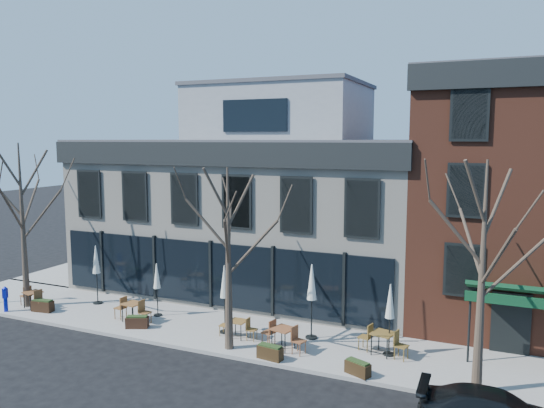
% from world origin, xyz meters
% --- Properties ---
extents(ground, '(120.00, 120.00, 0.00)m').
position_xyz_m(ground, '(0.00, 0.00, 0.00)').
color(ground, black).
rests_on(ground, ground).
extents(sidewalk_front, '(33.50, 4.70, 0.15)m').
position_xyz_m(sidewalk_front, '(3.25, -2.15, 0.07)').
color(sidewalk_front, gray).
rests_on(sidewalk_front, ground).
extents(sidewalk_side, '(4.50, 12.00, 0.15)m').
position_xyz_m(sidewalk_side, '(-11.25, 6.00, 0.07)').
color(sidewalk_side, gray).
rests_on(sidewalk_side, ground).
extents(corner_building, '(18.39, 10.39, 11.10)m').
position_xyz_m(corner_building, '(0.07, 5.07, 4.72)').
color(corner_building, beige).
rests_on(corner_building, ground).
extents(red_brick_building, '(8.20, 11.78, 11.18)m').
position_xyz_m(red_brick_building, '(13.00, 4.98, 5.64)').
color(red_brick_building, brown).
rests_on(red_brick_building, ground).
extents(tree_corner, '(3.93, 3.98, 7.92)m').
position_xyz_m(tree_corner, '(-8.49, -3.20, 4.25)').
color(tree_corner, '#382B21').
rests_on(tree_corner, sidewalk_front).
extents(tree_mid, '(3.50, 3.55, 7.04)m').
position_xyz_m(tree_mid, '(3.01, -3.90, 3.79)').
color(tree_mid, '#382B21').
rests_on(tree_mid, sidewalk_front).
extents(tree_right, '(3.72, 3.77, 7.48)m').
position_xyz_m(tree_right, '(12.01, -3.90, 4.02)').
color(tree_right, '#382B21').
rests_on(tree_right, sidewalk_front).
extents(call_box, '(0.25, 0.24, 1.23)m').
position_xyz_m(call_box, '(-8.75, -4.20, 0.80)').
color(call_box, '#0C16A1').
rests_on(call_box, sidewalk_front).
extents(cafe_set_0, '(1.90, 0.91, 0.98)m').
position_xyz_m(cafe_set_0, '(-8.00, -3.29, 0.65)').
color(cafe_set_0, brown).
rests_on(cafe_set_0, sidewalk_front).
extents(cafe_set_1, '(1.96, 0.83, 1.02)m').
position_xyz_m(cafe_set_1, '(-2.42, -2.88, 0.67)').
color(cafe_set_1, brown).
rests_on(cafe_set_1, sidewalk_front).
extents(cafe_set_3, '(1.68, 0.69, 0.89)m').
position_xyz_m(cafe_set_3, '(2.82, -2.78, 0.61)').
color(cafe_set_3, brown).
rests_on(cafe_set_3, sidewalk_front).
extents(cafe_set_4, '(2.02, 0.97, 1.04)m').
position_xyz_m(cafe_set_4, '(4.97, -3.16, 0.68)').
color(cafe_set_4, brown).
rests_on(cafe_set_4, sidewalk_front).
extents(cafe_set_5, '(2.03, 0.96, 1.04)m').
position_xyz_m(cafe_set_5, '(8.61, -2.12, 0.69)').
color(cafe_set_5, brown).
rests_on(cafe_set_5, sidewalk_front).
extents(umbrella_0, '(0.47, 0.47, 2.91)m').
position_xyz_m(umbrella_0, '(-5.64, -1.50, 2.21)').
color(umbrella_0, black).
rests_on(umbrella_0, sidewalk_front).
extents(umbrella_1, '(0.39, 0.39, 2.47)m').
position_xyz_m(umbrella_1, '(-1.83, -1.83, 1.89)').
color(umbrella_1, black).
rests_on(umbrella_1, sidewalk_front).
extents(umbrella_2, '(0.46, 0.46, 2.89)m').
position_xyz_m(umbrella_2, '(2.04, -2.48, 2.19)').
color(umbrella_2, black).
rests_on(umbrella_2, sidewalk_front).
extents(umbrella_3, '(0.50, 0.50, 3.09)m').
position_xyz_m(umbrella_3, '(5.59, -1.64, 2.33)').
color(umbrella_3, black).
rests_on(umbrella_3, sidewalk_front).
extents(umbrella_4, '(0.44, 0.44, 2.74)m').
position_xyz_m(umbrella_4, '(8.83, -2.07, 2.09)').
color(umbrella_4, black).
rests_on(umbrella_4, sidewalk_front).
extents(planter_0, '(1.07, 0.54, 0.57)m').
position_xyz_m(planter_0, '(-7.17, -3.50, 0.43)').
color(planter_0, black).
rests_on(planter_0, sidewalk_front).
extents(planter_1, '(1.03, 0.72, 0.53)m').
position_xyz_m(planter_1, '(-1.70, -3.50, 0.41)').
color(planter_1, '#311B10').
rests_on(planter_1, sidewalk_front).
extents(planter_2, '(1.01, 0.51, 0.54)m').
position_xyz_m(planter_2, '(4.87, -4.20, 0.42)').
color(planter_2, '#332211').
rests_on(planter_2, sidewalk_front).
extents(planter_3, '(0.98, 0.69, 0.51)m').
position_xyz_m(planter_3, '(8.18, -4.20, 0.40)').
color(planter_3, black).
rests_on(planter_3, sidewalk_front).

